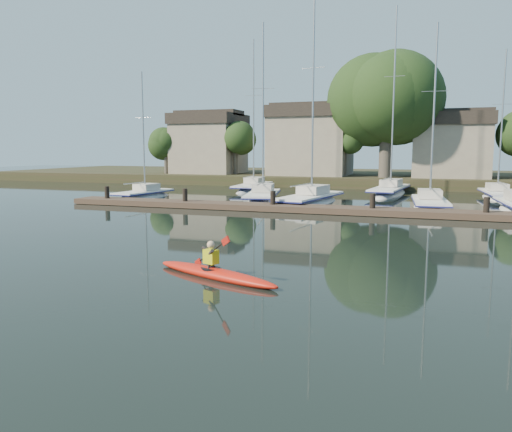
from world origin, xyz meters
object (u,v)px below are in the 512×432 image
(sailboat_1, at_px, (262,203))
(sailboat_7, at_px, (497,201))
(sailboat_2, at_px, (310,207))
(sailboat_5, at_px, (253,192))
(sailboat_0, at_px, (144,200))
(dock, at_px, (321,209))
(sailboat_6, at_px, (389,197))
(sailboat_3, at_px, (429,211))
(kayak, at_px, (214,271))

(sailboat_1, height_order, sailboat_7, sailboat_1)
(sailboat_7, bearing_deg, sailboat_2, -150.55)
(sailboat_2, relative_size, sailboat_5, 1.07)
(sailboat_0, bearing_deg, dock, -10.56)
(sailboat_6, bearing_deg, sailboat_1, -129.06)
(sailboat_6, bearing_deg, sailboat_3, -65.38)
(kayak, xyz_separation_m, sailboat_6, (2.95, 29.64, -0.37))
(sailboat_0, distance_m, sailboat_1, 9.42)
(sailboat_6, bearing_deg, kayak, -89.41)
(sailboat_7, bearing_deg, sailboat_1, -160.06)
(sailboat_6, bearing_deg, sailboat_5, -174.24)
(dock, relative_size, sailboat_7, 2.76)
(sailboat_5, height_order, sailboat_7, sailboat_5)
(sailboat_0, height_order, sailboat_5, sailboat_5)
(kayak, relative_size, sailboat_1, 0.33)
(sailboat_3, height_order, sailboat_5, sailboat_5)
(sailboat_3, bearing_deg, sailboat_0, 175.69)
(dock, bearing_deg, sailboat_6, 77.49)
(sailboat_2, bearing_deg, sailboat_6, 73.40)
(sailboat_6, relative_size, sailboat_7, 1.34)
(sailboat_6, height_order, sailboat_7, sailboat_6)
(kayak, bearing_deg, sailboat_6, 105.02)
(dock, distance_m, sailboat_6, 13.97)
(dock, xyz_separation_m, sailboat_7, (11.08, 12.59, -0.39))
(sailboat_1, distance_m, sailboat_6, 11.86)
(sailboat_1, bearing_deg, sailboat_7, 12.44)
(sailboat_0, bearing_deg, sailboat_7, 23.54)
(sailboat_1, height_order, sailboat_5, sailboat_5)
(sailboat_2, relative_size, sailboat_7, 1.27)
(sailboat_5, bearing_deg, kayak, -76.14)
(kayak, bearing_deg, sailboat_5, 127.84)
(sailboat_5, relative_size, sailboat_7, 1.19)
(sailboat_6, bearing_deg, dock, -96.24)
(sailboat_0, xyz_separation_m, sailboat_7, (25.87, 8.20, -0.01))
(sailboat_3, bearing_deg, sailboat_2, 175.98)
(sailboat_6, bearing_deg, sailboat_2, -109.99)
(kayak, xyz_separation_m, dock, (-0.08, 16.01, 0.02))
(sailboat_1, xyz_separation_m, sailboat_6, (8.43, 8.34, -0.00))
(kayak, relative_size, sailboat_5, 0.31)
(dock, relative_size, sailboat_3, 2.67)
(kayak, relative_size, sailboat_7, 0.37)
(kayak, height_order, sailboat_5, sailboat_5)
(dock, bearing_deg, sailboat_0, 163.50)
(sailboat_1, distance_m, sailboat_2, 3.94)
(sailboat_0, relative_size, sailboat_6, 0.65)
(dock, distance_m, sailboat_2, 4.54)
(kayak, distance_m, dock, 16.01)
(sailboat_7, bearing_deg, kayak, -114.96)
(sailboat_1, bearing_deg, sailboat_3, -16.83)
(sailboat_3, xyz_separation_m, sailboat_6, (-3.13, 9.44, -0.00))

